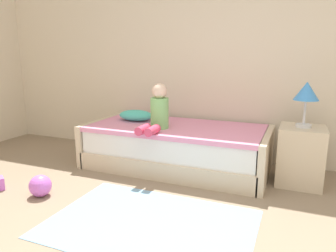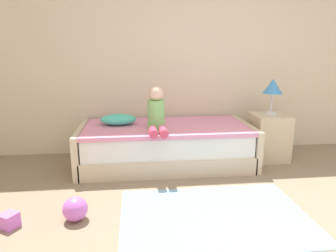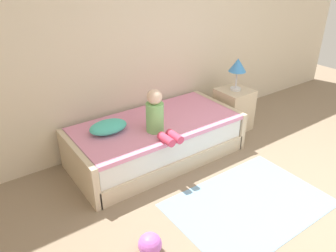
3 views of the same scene
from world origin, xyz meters
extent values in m
plane|color=gray|center=(0.00, 0.00, 0.00)|extent=(9.20, 9.20, 0.00)
cube|color=beige|center=(0.00, 2.60, 1.45)|extent=(7.20, 0.10, 2.90)
cube|color=beige|center=(-0.65, 2.00, 0.10)|extent=(2.00, 1.00, 0.20)
cube|color=white|center=(-0.65, 2.00, 0.33)|extent=(1.94, 0.94, 0.25)
cube|color=pink|center=(-0.65, 2.00, 0.47)|extent=(1.98, 0.98, 0.05)
cube|color=beige|center=(-1.67, 2.00, 0.25)|extent=(0.07, 1.00, 0.50)
cube|color=beige|center=(0.37, 2.00, 0.25)|extent=(0.07, 1.00, 0.50)
cube|color=beige|center=(0.70, 2.02, 0.30)|extent=(0.44, 0.44, 0.60)
cylinder|color=silver|center=(0.70, 2.02, 0.61)|extent=(0.15, 0.15, 0.03)
cylinder|color=silver|center=(0.70, 2.02, 0.75)|extent=(0.02, 0.02, 0.24)
cone|color=#3F8CD8|center=(0.70, 2.02, 0.96)|extent=(0.24, 0.24, 0.18)
cylinder|color=#7FC672|center=(-0.78, 1.82, 0.67)|extent=(0.20, 0.20, 0.34)
sphere|color=beige|center=(-0.78, 1.82, 0.92)|extent=(0.17, 0.17, 0.17)
cylinder|color=#D83F60|center=(-0.84, 1.52, 0.55)|extent=(0.09, 0.22, 0.09)
cylinder|color=#D83F60|center=(-0.73, 1.52, 0.55)|extent=(0.09, 0.22, 0.09)
ellipsoid|color=#4CCCBC|center=(-1.23, 2.10, 0.56)|extent=(0.44, 0.30, 0.13)
sphere|color=#CC66D8|center=(-1.54, 0.76, 0.10)|extent=(0.21, 0.21, 0.21)
cube|color=#7AA8CC|center=(-0.37, 0.70, 0.00)|extent=(1.60, 1.10, 0.01)
camera|label=1|loc=(0.63, -1.34, 1.30)|focal=33.87mm
camera|label=2|loc=(-1.02, -1.57, 1.37)|focal=32.09mm
camera|label=3|loc=(-2.58, -0.97, 2.30)|focal=35.29mm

